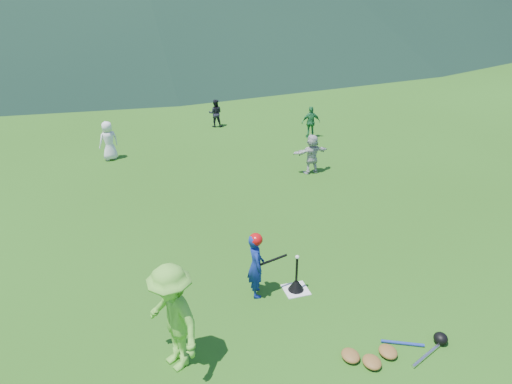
# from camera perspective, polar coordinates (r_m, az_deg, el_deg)

# --- Properties ---
(ground) EXTENTS (120.00, 120.00, 0.00)m
(ground) POSITION_cam_1_polar(r_m,az_deg,el_deg) (9.56, 4.58, -11.13)
(ground) COLOR #255112
(ground) RESTS_ON ground
(home_plate) EXTENTS (0.45, 0.45, 0.02)m
(home_plate) POSITION_cam_1_polar(r_m,az_deg,el_deg) (9.55, 4.58, -11.08)
(home_plate) COLOR silver
(home_plate) RESTS_ON ground
(baseball) EXTENTS (0.08, 0.08, 0.08)m
(baseball) POSITION_cam_1_polar(r_m,az_deg,el_deg) (9.14, 4.74, -7.42)
(baseball) COLOR white
(baseball) RESTS_ON batting_tee
(batter_child) EXTENTS (0.34, 0.48, 1.25)m
(batter_child) POSITION_cam_1_polar(r_m,az_deg,el_deg) (9.08, -0.01, -8.38)
(batter_child) COLOR navy
(batter_child) RESTS_ON ground
(adult_coach) EXTENTS (1.06, 1.32, 1.78)m
(adult_coach) POSITION_cam_1_polar(r_m,az_deg,el_deg) (7.62, -9.54, -14.03)
(adult_coach) COLOR #68BC37
(adult_coach) RESTS_ON ground
(fielder_a) EXTENTS (0.68, 0.55, 1.20)m
(fielder_a) POSITION_cam_1_polar(r_m,az_deg,el_deg) (15.74, -16.50, 5.64)
(fielder_a) COLOR silver
(fielder_a) RESTS_ON ground
(fielder_b) EXTENTS (0.57, 0.49, 1.01)m
(fielder_b) POSITION_cam_1_polar(r_m,az_deg,el_deg) (18.20, -4.66, 8.97)
(fielder_b) COLOR black
(fielder_b) RESTS_ON ground
(fielder_c) EXTENTS (0.66, 0.34, 1.09)m
(fielder_c) POSITION_cam_1_polar(r_m,az_deg,el_deg) (17.10, 6.29, 7.93)
(fielder_c) COLOR #22723A
(fielder_c) RESTS_ON ground
(fielder_d) EXTENTS (1.09, 0.43, 1.15)m
(fielder_d) POSITION_cam_1_polar(r_m,az_deg,el_deg) (14.23, 6.40, 4.35)
(fielder_d) COLOR #B9B9B9
(fielder_d) RESTS_ON ground
(batting_tee) EXTENTS (0.30, 0.30, 0.68)m
(batting_tee) POSITION_cam_1_polar(r_m,az_deg,el_deg) (9.48, 4.60, -10.51)
(batting_tee) COLOR black
(batting_tee) RESTS_ON home_plate
(batter_gear) EXTENTS (0.73, 0.26, 0.61)m
(batter_gear) POSITION_cam_1_polar(r_m,az_deg,el_deg) (8.81, 0.14, -5.63)
(batter_gear) COLOR #B70C0D
(batter_gear) RESTS_ON ground
(equipment_pile) EXTENTS (1.80, 0.69, 0.19)m
(equipment_pile) POSITION_cam_1_polar(r_m,az_deg,el_deg) (8.46, 14.91, -17.27)
(equipment_pile) COLOR olive
(equipment_pile) RESTS_ON ground
(outfield_fence) EXTENTS (70.07, 0.08, 1.33)m
(outfield_fence) POSITION_cam_1_polar(r_m,az_deg,el_deg) (35.53, -12.98, 16.96)
(outfield_fence) COLOR gray
(outfield_fence) RESTS_ON ground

